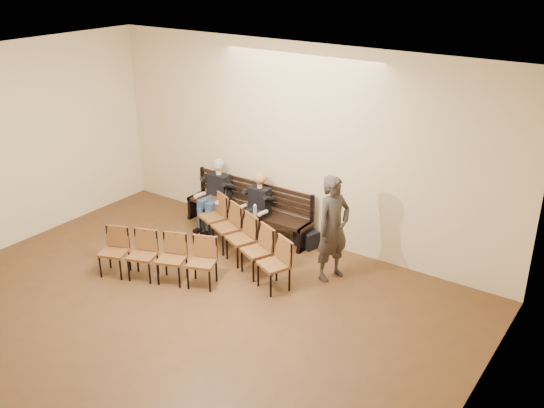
{
  "coord_description": "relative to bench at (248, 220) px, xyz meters",
  "views": [
    {
      "loc": [
        5.33,
        -3.5,
        4.9
      ],
      "look_at": [
        0.09,
        4.05,
        0.99
      ],
      "focal_mm": 40.0,
      "sensor_mm": 36.0,
      "label": 1
    }
  ],
  "objects": [
    {
      "name": "seated_woman",
      "position": [
        0.29,
        -0.12,
        0.32
      ],
      "size": [
        0.47,
        0.64,
        1.08
      ],
      "primitive_type": null,
      "color": "black",
      "rests_on": "ground"
    },
    {
      "name": "room_walls",
      "position": [
        0.87,
        -3.86,
        2.31
      ],
      "size": [
        8.02,
        10.01,
        3.51
      ],
      "color": "beige",
      "rests_on": "ground"
    },
    {
      "name": "seated_man",
      "position": [
        -0.65,
        -0.12,
        0.4
      ],
      "size": [
        0.52,
        0.72,
        1.25
      ],
      "primitive_type": null,
      "color": "black",
      "rests_on": "ground"
    },
    {
      "name": "water_bottle",
      "position": [
        0.46,
        -0.4,
        0.34
      ],
      "size": [
        0.08,
        0.08,
        0.23
      ],
      "primitive_type": "cylinder",
      "rotation": [
        0.0,
        0.0,
        0.17
      ],
      "color": "silver",
      "rests_on": "bench"
    },
    {
      "name": "passerby",
      "position": [
        2.12,
        -0.6,
        0.77
      ],
      "size": [
        0.67,
        0.83,
        1.98
      ],
      "primitive_type": "imported",
      "rotation": [
        0.0,
        0.0,
        1.26
      ],
      "color": "#322E29",
      "rests_on": "ground"
    },
    {
      "name": "chair_row_front",
      "position": [
        0.61,
        -1.01,
        0.19
      ],
      "size": [
        2.5,
        1.43,
        0.82
      ],
      "primitive_type": "cube",
      "rotation": [
        0.0,
        0.0,
        -0.41
      ],
      "color": "brown",
      "rests_on": "ground"
    },
    {
      "name": "chair_row_back",
      "position": [
        -0.1,
        -2.25,
        0.17
      ],
      "size": [
        1.93,
        1.08,
        0.78
      ],
      "primitive_type": "cube",
      "rotation": [
        0.0,
        0.0,
        0.37
      ],
      "color": "brown",
      "rests_on": "ground"
    },
    {
      "name": "ground",
      "position": [
        0.87,
        -4.65,
        -0.23
      ],
      "size": [
        10.0,
        10.0,
        0.0
      ],
      "primitive_type": "plane",
      "color": "brown",
      "rests_on": "ground"
    },
    {
      "name": "laptop",
      "position": [
        -0.61,
        -0.24,
        0.35
      ],
      "size": [
        0.36,
        0.29,
        0.25
      ],
      "primitive_type": "cube",
      "rotation": [
        0.0,
        0.0,
        0.08
      ],
      "color": "silver",
      "rests_on": "bench"
    },
    {
      "name": "bag",
      "position": [
        1.22,
        0.1,
        -0.07
      ],
      "size": [
        0.47,
        0.38,
        0.3
      ],
      "primitive_type": "cube",
      "rotation": [
        0.0,
        0.0,
        -0.26
      ],
      "color": "black",
      "rests_on": "ground"
    },
    {
      "name": "bench",
      "position": [
        0.0,
        0.0,
        0.0
      ],
      "size": [
        2.6,
        0.9,
        0.45
      ],
      "primitive_type": "cube",
      "color": "black",
      "rests_on": "ground"
    }
  ]
}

